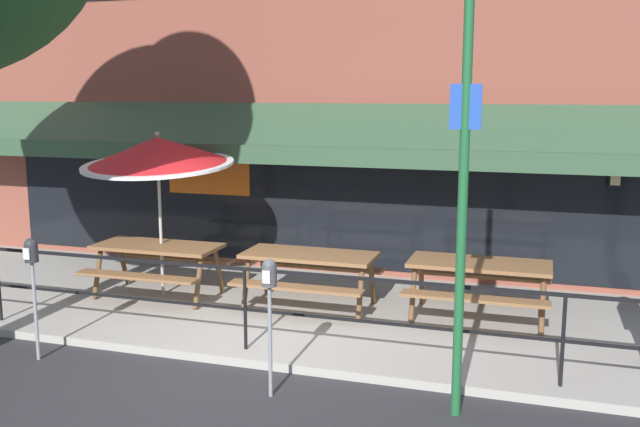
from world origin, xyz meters
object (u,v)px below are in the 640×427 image
at_px(picnic_table_centre, 309,265).
at_px(parking_meter_far, 269,286).
at_px(picnic_table_right, 479,274).
at_px(parking_meter_near, 32,262).
at_px(picnic_table_left, 158,255).
at_px(patio_umbrella_left, 158,152).
at_px(street_sign_pole, 463,199).

relative_size(picnic_table_centre, parking_meter_far, 1.27).
bearing_deg(picnic_table_centre, picnic_table_right, 4.94).
relative_size(picnic_table_centre, parking_meter_near, 1.27).
bearing_deg(parking_meter_far, parking_meter_near, 177.64).
bearing_deg(picnic_table_left, picnic_table_right, 4.24).
bearing_deg(parking_meter_near, patio_umbrella_left, 85.67).
relative_size(patio_umbrella_left, parking_meter_near, 1.68).
distance_m(picnic_table_left, parking_meter_far, 3.72).
height_order(picnic_table_right, street_sign_pole, street_sign_pole).
bearing_deg(parking_meter_far, street_sign_pole, 4.87).
bearing_deg(patio_umbrella_left, street_sign_pole, -28.29).
distance_m(picnic_table_centre, parking_meter_far, 2.72).
xyz_separation_m(picnic_table_centre, picnic_table_right, (2.25, 0.19, 0.00)).
height_order(picnic_table_centre, street_sign_pole, street_sign_pole).
relative_size(picnic_table_left, picnic_table_right, 1.00).
distance_m(picnic_table_left, patio_umbrella_left, 1.48).
distance_m(patio_umbrella_left, street_sign_pole, 5.17).
height_order(picnic_table_left, picnic_table_right, same).
bearing_deg(parking_meter_far, picnic_table_right, 57.84).
bearing_deg(picnic_table_right, picnic_table_centre, -175.06).
xyz_separation_m(picnic_table_left, picnic_table_right, (4.50, 0.33, 0.00)).
height_order(patio_umbrella_left, parking_meter_near, patio_umbrella_left).
distance_m(picnic_table_right, patio_umbrella_left, 4.74).
xyz_separation_m(patio_umbrella_left, parking_meter_far, (2.72, -2.60, -1.03)).
height_order(picnic_table_centre, patio_umbrella_left, patio_umbrella_left).
relative_size(picnic_table_right, street_sign_pole, 0.45).
xyz_separation_m(picnic_table_right, parking_meter_near, (-4.69, -2.71, 0.44)).
bearing_deg(street_sign_pole, picnic_table_right, 91.01).
bearing_deg(street_sign_pole, patio_umbrella_left, 151.71).
relative_size(picnic_table_right, parking_meter_near, 1.27).
bearing_deg(patio_umbrella_left, picnic_table_right, 2.94).
bearing_deg(street_sign_pole, picnic_table_centre, 132.77).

